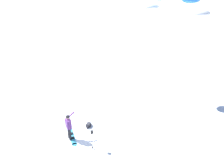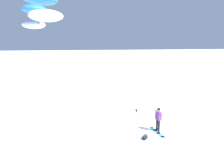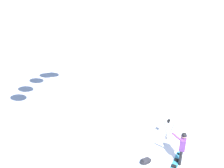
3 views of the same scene
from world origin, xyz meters
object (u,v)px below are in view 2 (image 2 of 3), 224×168
(snowboarder, at_px, (158,117))
(camera_tripod, at_px, (136,114))
(traction_kite, at_px, (38,10))
(gear_bag_large, at_px, (145,137))
(snowboard, at_px, (157,132))

(snowboarder, distance_m, camera_tripod, 1.68)
(traction_kite, distance_m, gear_bag_large, 9.47)
(snowboard, height_order, traction_kite, traction_kite)
(traction_kite, bearing_deg, camera_tripod, -150.69)
(traction_kite, distance_m, camera_tripod, 9.46)
(snowboard, relative_size, gear_bag_large, 2.76)
(traction_kite, xyz_separation_m, gear_bag_large, (-5.83, -1.20, -7.36))
(snowboarder, xyz_separation_m, snowboard, (0.13, 0.19, -1.02))
(gear_bag_large, height_order, camera_tripod, camera_tripod)
(traction_kite, xyz_separation_m, camera_tripod, (-5.92, -3.32, -6.59))
(snowboarder, relative_size, traction_kite, 0.33)
(snowboarder, bearing_deg, camera_tripod, -45.03)
(snowboard, distance_m, gear_bag_large, 1.36)
(traction_kite, height_order, camera_tripod, traction_kite)
(snowboard, bearing_deg, snowboarder, -123.26)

